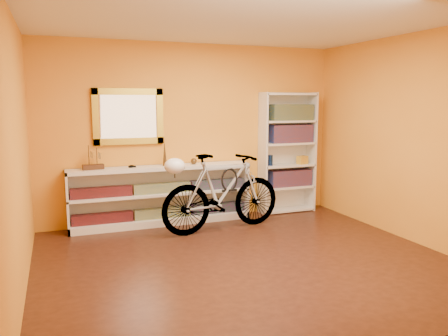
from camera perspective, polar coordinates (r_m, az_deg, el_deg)
name	(u,v)px	position (r m, az deg, el deg)	size (l,w,h in m)	color
floor	(246,261)	(5.05, 2.89, -11.91)	(4.50, 4.00, 0.01)	black
ceiling	(248,18)	(4.80, 3.14, 18.68)	(4.50, 4.00, 0.01)	silver
back_wall	(193,133)	(6.63, -4.04, 4.58)	(4.50, 0.01, 2.60)	orange
left_wall	(16,154)	(4.36, -25.22, 1.68)	(0.01, 4.00, 2.60)	orange
right_wall	(412,139)	(6.02, 23.07, 3.51)	(0.01, 4.00, 2.60)	orange
gilt_mirror	(128,117)	(6.37, -12.22, 6.49)	(0.98, 0.06, 0.78)	olive
wall_socket	(248,197)	(7.07, 3.11, -3.76)	(0.09, 0.01, 0.09)	silver
console_unit	(162,195)	(6.43, -8.01, -3.49)	(2.60, 0.35, 0.85)	silver
cd_row_lower	(163,213)	(6.47, -7.93, -5.73)	(2.50, 0.13, 0.14)	black
cd_row_upper	(162,188)	(6.39, -7.99, -2.56)	(2.50, 0.13, 0.14)	navy
model_ship	(93,157)	(6.20, -16.54, 1.32)	(0.28, 0.10, 0.33)	#381E0F
toy_car	(132,167)	(6.28, -11.74, 0.07)	(0.00, 0.00, 0.00)	black
bronze_ornament	(165,153)	(6.35, -7.65, 1.92)	(0.06, 0.06, 0.37)	#4F381B
decorative_orb	(194,161)	(6.47, -3.91, 0.88)	(0.09, 0.09, 0.09)	#4F381B
bookcase	(287,153)	(7.10, 8.18, 1.94)	(0.90, 0.30, 1.90)	silver
book_row_a	(290,178)	(7.18, 8.46, -1.25)	(0.70, 0.22, 0.26)	maroon
book_row_b	(291,134)	(7.10, 8.59, 4.40)	(0.70, 0.22, 0.28)	maroon
book_row_c	(291,112)	(7.08, 8.65, 7.11)	(0.70, 0.22, 0.25)	navy
travel_mug	(270,160)	(6.95, 5.99, 1.00)	(0.07, 0.07, 0.17)	navy
red_tin	(276,115)	(6.99, 6.72, 6.82)	(0.14, 0.14, 0.18)	maroon
yellow_bag	(302,160)	(7.21, 10.05, 1.02)	(0.17, 0.11, 0.13)	gold
bicycle	(223,192)	(6.04, -0.19, -3.11)	(1.83, 0.47, 1.07)	silver
helmet	(175,166)	(5.67, -6.37, 0.26)	(0.27, 0.26, 0.20)	white
u_lock	(229,180)	(6.06, 0.70, -1.51)	(0.24, 0.24, 0.03)	black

